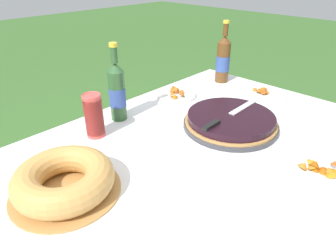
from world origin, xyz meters
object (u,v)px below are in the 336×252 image
(bundt_cake, at_px, (64,180))
(cider_bottle_green, at_px, (117,92))
(snack_plate_near, at_px, (176,94))
(cider_bottle_amber, at_px, (223,59))
(snack_plate_left, at_px, (313,169))
(berry_tart, at_px, (231,121))
(serving_knife, at_px, (227,116))
(cup_stack, at_px, (94,116))
(snack_plate_far, at_px, (264,94))

(bundt_cake, distance_m, cider_bottle_green, 0.50)
(bundt_cake, bearing_deg, snack_plate_near, 18.45)
(cider_bottle_amber, distance_m, snack_plate_near, 0.37)
(snack_plate_near, bearing_deg, snack_plate_left, -101.57)
(bundt_cake, bearing_deg, cider_bottle_amber, 11.00)
(berry_tart, distance_m, bundt_cake, 0.70)
(cider_bottle_green, height_order, snack_plate_left, cider_bottle_green)
(serving_knife, height_order, cup_stack, cup_stack)
(berry_tart, distance_m, serving_knife, 0.05)
(cider_bottle_green, xyz_separation_m, snack_plate_left, (0.20, -0.77, -0.12))
(berry_tart, bearing_deg, snack_plate_far, 9.00)
(berry_tart, bearing_deg, cider_bottle_green, 124.42)
(cider_bottle_amber, xyz_separation_m, snack_plate_left, (-0.50, -0.72, -0.12))
(snack_plate_left, bearing_deg, snack_plate_near, 78.43)
(cider_bottle_green, bearing_deg, cup_stack, -162.21)
(snack_plate_left, bearing_deg, berry_tart, 79.15)
(bundt_cake, xyz_separation_m, cup_stack, (0.26, 0.22, 0.04))
(berry_tart, relative_size, snack_plate_near, 1.86)
(serving_knife, xyz_separation_m, snack_plate_near, (0.11, 0.39, -0.05))
(snack_plate_near, bearing_deg, berry_tart, -102.26)
(cider_bottle_amber, bearing_deg, serving_knife, -142.99)
(cider_bottle_amber, xyz_separation_m, snack_plate_far, (-0.02, -0.28, -0.12))
(snack_plate_left, bearing_deg, snack_plate_far, 42.24)
(bundt_cake, relative_size, snack_plate_far, 1.42)
(cup_stack, bearing_deg, bundt_cake, -139.51)
(berry_tart, xyz_separation_m, bundt_cake, (-0.68, 0.13, 0.02))
(cup_stack, distance_m, cider_bottle_green, 0.17)
(berry_tart, height_order, cider_bottle_green, cider_bottle_green)
(cider_bottle_green, bearing_deg, snack_plate_far, -26.09)
(serving_knife, height_order, snack_plate_near, serving_knife)
(cider_bottle_green, height_order, snack_plate_near, cider_bottle_green)
(cup_stack, xyz_separation_m, cider_bottle_amber, (0.86, -0.00, 0.04))
(snack_plate_left, xyz_separation_m, snack_plate_far, (0.48, 0.44, -0.00))
(serving_knife, xyz_separation_m, bundt_cake, (-0.65, 0.13, -0.02))
(berry_tart, bearing_deg, serving_knife, -179.36)
(snack_plate_far, bearing_deg, berry_tart, -171.00)
(snack_plate_left, relative_size, snack_plate_far, 1.00)
(serving_knife, distance_m, snack_plate_far, 0.45)
(cup_stack, xyz_separation_m, cider_bottle_green, (0.16, 0.05, 0.04))
(cider_bottle_amber, relative_size, snack_plate_near, 1.62)
(berry_tart, xyz_separation_m, cup_stack, (-0.43, 0.35, 0.06))
(snack_plate_near, xyz_separation_m, snack_plate_far, (0.32, -0.32, -0.00))
(serving_knife, relative_size, cider_bottle_amber, 1.11)
(cup_stack, distance_m, snack_plate_near, 0.52)
(cup_stack, height_order, snack_plate_far, cup_stack)
(snack_plate_far, bearing_deg, serving_knife, -171.55)
(berry_tart, xyz_separation_m, cider_bottle_green, (-0.27, 0.40, 0.10))
(cider_bottle_amber, height_order, snack_plate_near, cider_bottle_amber)
(snack_plate_far, bearing_deg, bundt_cake, 176.61)
(serving_knife, bearing_deg, snack_plate_near, 73.04)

